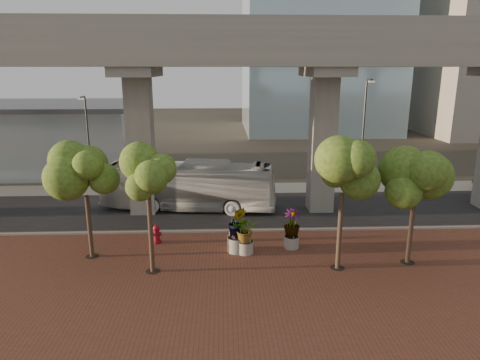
{
  "coord_description": "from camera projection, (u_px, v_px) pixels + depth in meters",
  "views": [
    {
      "loc": [
        -0.67,
        -25.93,
        9.52
      ],
      "look_at": [
        0.44,
        0.5,
        2.58
      ],
      "focal_mm": 32.0,
      "sensor_mm": 36.0,
      "label": 1
    }
  ],
  "objects": [
    {
      "name": "planter_right",
      "position": [
        292.0,
        225.0,
        22.93
      ],
      "size": [
        2.03,
        2.03,
        2.17
      ],
      "color": "#A19E92",
      "rests_on": "ground"
    },
    {
      "name": "asphalt_road",
      "position": [
        233.0,
        210.0,
        29.43
      ],
      "size": [
        90.0,
        8.0,
        0.04
      ],
      "primitive_type": "cube",
      "color": "black",
      "rests_on": "ground"
    },
    {
      "name": "curb_strip",
      "position": [
        234.0,
        231.0,
        25.54
      ],
      "size": [
        70.0,
        0.25,
        0.16
      ],
      "primitive_type": "cube",
      "color": "gray",
      "rests_on": "ground"
    },
    {
      "name": "station_pavilion",
      "position": [
        22.0,
        135.0,
        41.33
      ],
      "size": [
        23.0,
        13.0,
        6.3
      ],
      "color": "silver",
      "rests_on": "ground"
    },
    {
      "name": "brick_plaza",
      "position": [
        238.0,
        280.0,
        19.76
      ],
      "size": [
        70.0,
        13.0,
        0.06
      ],
      "primitive_type": "cube",
      "color": "brown",
      "rests_on": "ground"
    },
    {
      "name": "street_tree_near_west",
      "position": [
        148.0,
        176.0,
        19.34
      ],
      "size": [
        3.04,
        3.04,
        6.14
      ],
      "color": "#473628",
      "rests_on": "ground"
    },
    {
      "name": "far_sidewalk",
      "position": [
        231.0,
        189.0,
        34.74
      ],
      "size": [
        90.0,
        3.0,
        0.06
      ],
      "primitive_type": "cube",
      "color": "gray",
      "rests_on": "ground"
    },
    {
      "name": "street_tree_near_east",
      "position": [
        343.0,
        174.0,
        19.67
      ],
      "size": [
        3.42,
        3.42,
        6.34
      ],
      "color": "#473628",
      "rests_on": "ground"
    },
    {
      "name": "planter_left",
      "position": [
        237.0,
        224.0,
        22.41
      ],
      "size": [
        2.27,
        2.27,
        2.5
      ],
      "color": "#99968A",
      "rests_on": "ground"
    },
    {
      "name": "streetlamp_west",
      "position": [
        88.0,
        137.0,
        33.09
      ],
      "size": [
        0.37,
        1.08,
        7.44
      ],
      "color": "#2A2A2E",
      "rests_on": "ground"
    },
    {
      "name": "ground",
      "position": [
        233.0,
        221.0,
        27.5
      ],
      "size": [
        160.0,
        160.0,
        0.0
      ],
      "primitive_type": "plane",
      "color": "#312E24",
      "rests_on": "ground"
    },
    {
      "name": "transit_viaduct",
      "position": [
        232.0,
        104.0,
        27.58
      ],
      "size": [
        72.0,
        5.6,
        12.4
      ],
      "color": "gray",
      "rests_on": "ground"
    },
    {
      "name": "streetlamp_east",
      "position": [
        364.0,
        127.0,
        32.99
      ],
      "size": [
        0.43,
        1.26,
        8.71
      ],
      "color": "#313036",
      "rests_on": "ground"
    },
    {
      "name": "street_tree_far_west",
      "position": [
        85.0,
        177.0,
        21.09
      ],
      "size": [
        3.38,
        3.38,
        5.83
      ],
      "color": "#473628",
      "rests_on": "ground"
    },
    {
      "name": "transit_bus",
      "position": [
        189.0,
        186.0,
        29.41
      ],
      "size": [
        12.2,
        4.49,
        3.32
      ],
      "primitive_type": "imported",
      "rotation": [
        0.0,
        0.0,
        1.43
      ],
      "color": "silver",
      "rests_on": "ground"
    },
    {
      "name": "fire_hydrant",
      "position": [
        157.0,
        234.0,
        23.78
      ],
      "size": [
        0.55,
        0.5,
        1.1
      ],
      "color": "maroon",
      "rests_on": "ground"
    },
    {
      "name": "planter_front",
      "position": [
        246.0,
        231.0,
        22.25
      ],
      "size": [
        1.85,
        1.85,
        2.04
      ],
      "color": "#AEA89D",
      "rests_on": "ground"
    },
    {
      "name": "street_tree_far_east",
      "position": [
        416.0,
        185.0,
        20.47
      ],
      "size": [
        3.8,
        3.8,
        5.77
      ],
      "color": "#473628",
      "rests_on": "ground"
    }
  ]
}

